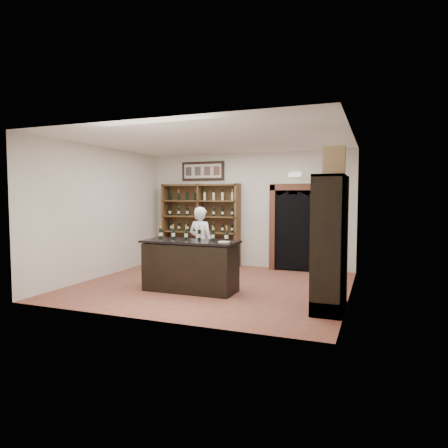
# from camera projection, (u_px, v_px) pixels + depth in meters

# --- Properties ---
(floor) EXTENTS (5.50, 5.50, 0.00)m
(floor) POSITION_uv_depth(u_px,v_px,m) (212.00, 285.00, 8.35)
(floor) COLOR brown
(floor) RESTS_ON ground
(ceiling) EXTENTS (5.50, 5.50, 0.00)m
(ceiling) POSITION_uv_depth(u_px,v_px,m) (211.00, 141.00, 8.14)
(ceiling) COLOR white
(ceiling) RESTS_ON wall_back
(wall_back) EXTENTS (5.50, 0.04, 3.00)m
(wall_back) POSITION_uv_depth(u_px,v_px,m) (248.00, 210.00, 10.57)
(wall_back) COLOR silver
(wall_back) RESTS_ON ground
(wall_left) EXTENTS (0.04, 5.00, 3.00)m
(wall_left) POSITION_uv_depth(u_px,v_px,m) (102.00, 212.00, 9.23)
(wall_left) COLOR silver
(wall_left) RESTS_ON ground
(wall_right) EXTENTS (0.04, 5.00, 3.00)m
(wall_right) POSITION_uv_depth(u_px,v_px,m) (351.00, 216.00, 7.26)
(wall_right) COLOR silver
(wall_right) RESTS_ON ground
(wine_shelf) EXTENTS (2.20, 0.38, 2.20)m
(wine_shelf) POSITION_uv_depth(u_px,v_px,m) (201.00, 224.00, 10.91)
(wine_shelf) COLOR brown
(wine_shelf) RESTS_ON ground
(framed_picture) EXTENTS (1.25, 0.04, 0.52)m
(framed_picture) POSITION_uv_depth(u_px,v_px,m) (203.00, 171.00, 10.94)
(framed_picture) COLOR black
(framed_picture) RESTS_ON wall_back
(arched_doorway) EXTENTS (1.17, 0.35, 2.17)m
(arched_doorway) POSITION_uv_depth(u_px,v_px,m) (294.00, 225.00, 9.99)
(arched_doorway) COLOR black
(arched_doorway) RESTS_ON ground
(emergency_light) EXTENTS (0.30, 0.10, 0.10)m
(emergency_light) POSITION_uv_depth(u_px,v_px,m) (295.00, 175.00, 9.98)
(emergency_light) COLOR white
(emergency_light) RESTS_ON wall_back
(tasting_counter) EXTENTS (1.88, 0.78, 1.00)m
(tasting_counter) POSITION_uv_depth(u_px,v_px,m) (190.00, 266.00, 7.83)
(tasting_counter) COLOR black
(tasting_counter) RESTS_ON ground
(counter_bottle_0) EXTENTS (0.07, 0.07, 0.30)m
(counter_bottle_0) POSITION_uv_depth(u_px,v_px,m) (161.00, 233.00, 8.14)
(counter_bottle_0) COLOR black
(counter_bottle_0) RESTS_ON tasting_counter
(counter_bottle_1) EXTENTS (0.07, 0.07, 0.30)m
(counter_bottle_1) POSITION_uv_depth(u_px,v_px,m) (173.00, 234.00, 8.04)
(counter_bottle_1) COLOR black
(counter_bottle_1) RESTS_ON tasting_counter
(counter_bottle_2) EXTENTS (0.07, 0.07, 0.30)m
(counter_bottle_2) POSITION_uv_depth(u_px,v_px,m) (186.00, 234.00, 7.93)
(counter_bottle_2) COLOR black
(counter_bottle_2) RESTS_ON tasting_counter
(counter_bottle_3) EXTENTS (0.07, 0.07, 0.30)m
(counter_bottle_3) POSITION_uv_depth(u_px,v_px,m) (199.00, 235.00, 7.83)
(counter_bottle_3) COLOR black
(counter_bottle_3) RESTS_ON tasting_counter
(counter_bottle_4) EXTENTS (0.07, 0.07, 0.30)m
(counter_bottle_4) POSITION_uv_depth(u_px,v_px,m) (213.00, 235.00, 7.73)
(counter_bottle_4) COLOR black
(counter_bottle_4) RESTS_ON tasting_counter
(counter_bottle_5) EXTENTS (0.07, 0.07, 0.30)m
(counter_bottle_5) POSITION_uv_depth(u_px,v_px,m) (227.00, 236.00, 7.62)
(counter_bottle_5) COLOR black
(counter_bottle_5) RESTS_ON tasting_counter
(side_cabinet) EXTENTS (0.48, 1.20, 2.20)m
(side_cabinet) POSITION_uv_depth(u_px,v_px,m) (332.00, 264.00, 6.55)
(side_cabinet) COLOR black
(side_cabinet) RESTS_ON ground
(shopkeeper) EXTENTS (0.64, 0.47, 1.63)m
(shopkeeper) POSITION_uv_depth(u_px,v_px,m) (201.00, 243.00, 8.97)
(shopkeeper) COLOR silver
(shopkeeper) RESTS_ON ground
(plate) EXTENTS (0.23, 0.23, 0.02)m
(plate) POSITION_uv_depth(u_px,v_px,m) (224.00, 242.00, 7.44)
(plate) COLOR beige
(plate) RESTS_ON tasting_counter
(wine_crate) EXTENTS (0.37, 0.16, 0.52)m
(wine_crate) POSITION_uv_depth(u_px,v_px,m) (334.00, 161.00, 6.82)
(wine_crate) COLOR tan
(wine_crate) RESTS_ON side_cabinet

